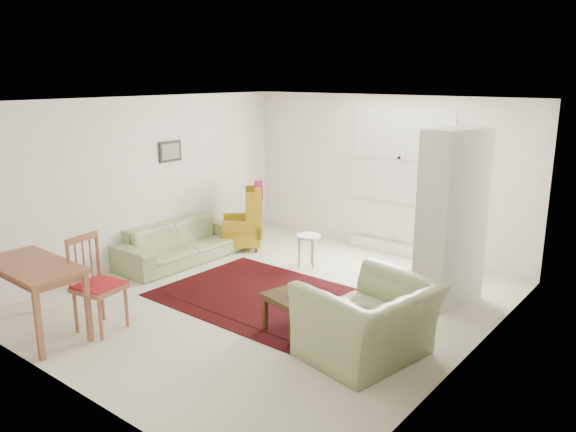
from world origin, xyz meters
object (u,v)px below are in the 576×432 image
Objects in this scene: desk at (36,299)px; armchair at (369,313)px; cabinet at (453,218)px; stool at (308,251)px; sofa at (181,235)px; wingback_chair at (241,216)px; desk_chair at (99,285)px; coffee_table at (294,313)px.

armchair is at bearing 29.93° from desk.
desk is at bearing -118.43° from cabinet.
sofa is at bearing -149.00° from stool.
armchair reaches higher than sofa.
wingback_chair is 3.61m from cabinet.
stool is at bearing -18.90° from desk_chair.
cabinet is (0.98, 1.90, 0.87)m from coffee_table.
desk_chair is (-1.73, -1.30, 0.31)m from coffee_table.
sofa is 3.90m from armchair.
coffee_table is 0.25× the size of cabinet.
sofa is 1.90× the size of desk_chair.
armchair is 1.99m from cabinet.
cabinet reaches higher than armchair.
wingback_chair is at bearing 5.59° from desk_chair.
desk_chair is at bearing -27.78° from wingback_chair.
sofa is at bearing -57.77° from wingback_chair.
sofa is 3.69× the size of coffee_table.
armchair is (3.80, -0.86, 0.07)m from sofa.
wingback_chair is 3.23m from coffee_table.
stool is 0.46× the size of desk_chair.
stool is (-1.19, 1.87, 0.02)m from coffee_table.
desk is at bearing -165.49° from sofa.
armchair is 0.95× the size of desk.
sofa is at bearing 163.16° from coffee_table.
sofa is at bearing 18.33° from desk_chair.
wingback_chair is 0.85× the size of desk.
cabinet reaches higher than wingback_chair.
desk is at bearing -48.93° from armchair.
coffee_table is 2.19m from desk_chair.
desk_chair is (-2.71, -3.20, -0.55)m from cabinet.
stool is at bearing 45.75° from wingback_chair.
cabinet is at bearing -74.63° from sofa.
wingback_chair is 3.33m from desk_chair.
wingback_chair is 3.73m from desk.
stool is 3.24m from desk_chair.
stool is 0.23× the size of cabinet.
wingback_chair is 1.43m from stool.
wingback_chair is (-3.52, 1.91, 0.07)m from armchair.
stool is at bearing 122.52° from coffee_table.
armchair is 2.22× the size of coffee_table.
armchair reaches higher than coffee_table.
wingback_chair is 1.02× the size of desk_chair.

